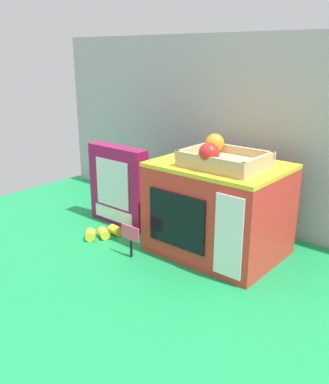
% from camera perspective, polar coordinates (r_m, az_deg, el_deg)
% --- Properties ---
extents(ground_plane, '(1.70, 1.70, 0.00)m').
position_cam_1_polar(ground_plane, '(1.40, 1.32, -6.49)').
color(ground_plane, '#198C47').
rests_on(ground_plane, ground).
extents(display_back_panel, '(1.61, 0.03, 0.65)m').
position_cam_1_polar(display_back_panel, '(1.53, 8.18, 8.24)').
color(display_back_panel, '#A0A3A8').
rests_on(display_back_panel, ground).
extents(toy_microwave, '(0.38, 0.29, 0.28)m').
position_cam_1_polar(toy_microwave, '(1.29, 7.27, -2.22)').
color(toy_microwave, red).
rests_on(toy_microwave, ground).
extents(food_groups_crate, '(0.22, 0.18, 0.08)m').
position_cam_1_polar(food_groups_crate, '(1.20, 7.65, 4.56)').
color(food_groups_crate, tan).
rests_on(food_groups_crate, toy_microwave).
extents(cookie_set_box, '(0.24, 0.06, 0.28)m').
position_cam_1_polar(cookie_set_box, '(1.50, -6.28, 0.83)').
color(cookie_set_box, '#99144C').
rests_on(cookie_set_box, ground).
extents(price_sign, '(0.07, 0.01, 0.10)m').
position_cam_1_polar(price_sign, '(1.27, -4.61, -5.98)').
color(price_sign, black).
rests_on(price_sign, ground).
extents(loose_toy_banana, '(0.09, 0.12, 0.03)m').
position_cam_1_polar(loose_toy_banana, '(1.43, -8.27, -5.47)').
color(loose_toy_banana, yellow).
rests_on(loose_toy_banana, ground).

